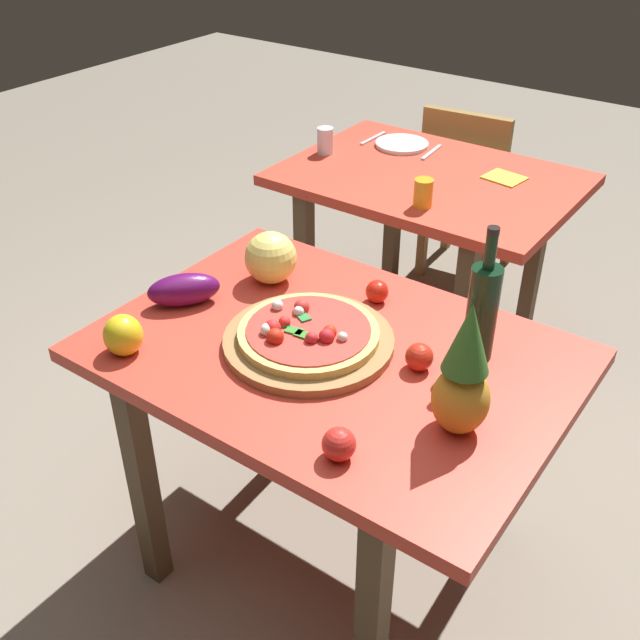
{
  "coord_description": "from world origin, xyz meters",
  "views": [
    {
      "loc": [
        0.87,
        -1.27,
        1.88
      ],
      "look_at": [
        -0.06,
        0.03,
        0.82
      ],
      "focal_mm": 42.01,
      "sensor_mm": 36.0,
      "label": 1
    }
  ],
  "objects_px": {
    "display_table": "(332,380)",
    "knife_utensil": "(432,152)",
    "dining_chair": "(468,184)",
    "eggplant": "(184,290)",
    "drinking_glass_juice": "(423,193)",
    "pineapple_left": "(464,376)",
    "fork_utensil": "(373,138)",
    "drinking_glass_water": "(325,141)",
    "melon": "(271,258)",
    "tomato_by_bottle": "(339,444)",
    "tomato_at_corner": "(419,357)",
    "bell_pepper": "(123,335)",
    "tomato_near_board": "(377,291)",
    "background_table": "(428,201)",
    "napkin_folded": "(504,178)",
    "pizza_board": "(309,341)",
    "pizza": "(307,332)",
    "dinner_plate": "(402,144)",
    "wine_bottle": "(482,310)"
  },
  "relations": [
    {
      "from": "display_table",
      "to": "pizza",
      "type": "relative_size",
      "value": 3.28
    },
    {
      "from": "display_table",
      "to": "pizza_board",
      "type": "relative_size",
      "value": 2.7
    },
    {
      "from": "drinking_glass_water",
      "to": "melon",
      "type": "bearing_deg",
      "value": -63.46
    },
    {
      "from": "dining_chair",
      "to": "tomato_at_corner",
      "type": "height_order",
      "value": "dining_chair"
    },
    {
      "from": "dinner_plate",
      "to": "napkin_folded",
      "type": "height_order",
      "value": "dinner_plate"
    },
    {
      "from": "display_table",
      "to": "pineapple_left",
      "type": "distance_m",
      "value": 0.47
    },
    {
      "from": "pineapple_left",
      "to": "fork_utensil",
      "type": "height_order",
      "value": "pineapple_left"
    },
    {
      "from": "wine_bottle",
      "to": "knife_utensil",
      "type": "relative_size",
      "value": 1.98
    },
    {
      "from": "dining_chair",
      "to": "eggplant",
      "type": "xyz_separation_m",
      "value": [
        0.0,
        -1.83,
        0.33
      ]
    },
    {
      "from": "pizza_board",
      "to": "tomato_near_board",
      "type": "relative_size",
      "value": 6.78
    },
    {
      "from": "pineapple_left",
      "to": "drinking_glass_water",
      "type": "relative_size",
      "value": 3.12
    },
    {
      "from": "tomato_by_bottle",
      "to": "knife_utensil",
      "type": "distance_m",
      "value": 1.8
    },
    {
      "from": "melon",
      "to": "drinking_glass_juice",
      "type": "xyz_separation_m",
      "value": [
        0.11,
        0.71,
        -0.03
      ]
    },
    {
      "from": "pizza",
      "to": "napkin_folded",
      "type": "height_order",
      "value": "pizza"
    },
    {
      "from": "eggplant",
      "to": "drinking_glass_juice",
      "type": "xyz_separation_m",
      "value": [
        0.22,
        0.94,
        0.01
      ]
    },
    {
      "from": "bell_pepper",
      "to": "fork_utensil",
      "type": "relative_size",
      "value": 0.6
    },
    {
      "from": "background_table",
      "to": "napkin_folded",
      "type": "height_order",
      "value": "napkin_folded"
    },
    {
      "from": "pizza_board",
      "to": "drinking_glass_juice",
      "type": "height_order",
      "value": "drinking_glass_juice"
    },
    {
      "from": "pizza_board",
      "to": "melon",
      "type": "bearing_deg",
      "value": 144.63
    },
    {
      "from": "bell_pepper",
      "to": "tomato_near_board",
      "type": "distance_m",
      "value": 0.69
    },
    {
      "from": "display_table",
      "to": "pizza_board",
      "type": "distance_m",
      "value": 0.13
    },
    {
      "from": "display_table",
      "to": "tomato_at_corner",
      "type": "relative_size",
      "value": 17.04
    },
    {
      "from": "melon",
      "to": "tomato_near_board",
      "type": "xyz_separation_m",
      "value": [
        0.31,
        0.08,
        -0.04
      ]
    },
    {
      "from": "tomato_by_bottle",
      "to": "napkin_folded",
      "type": "relative_size",
      "value": 0.53
    },
    {
      "from": "pineapple_left",
      "to": "bell_pepper",
      "type": "distance_m",
      "value": 0.85
    },
    {
      "from": "display_table",
      "to": "drinking_glass_water",
      "type": "distance_m",
      "value": 1.37
    },
    {
      "from": "dining_chair",
      "to": "tomato_near_board",
      "type": "distance_m",
      "value": 1.6
    },
    {
      "from": "display_table",
      "to": "drinking_glass_juice",
      "type": "xyz_separation_m",
      "value": [
        -0.23,
        0.88,
        0.15
      ]
    },
    {
      "from": "dining_chair",
      "to": "pizza_board",
      "type": "bearing_deg",
      "value": 97.26
    },
    {
      "from": "pineapple_left",
      "to": "knife_utensil",
      "type": "xyz_separation_m",
      "value": [
        -0.84,
        1.44,
        -0.14
      ]
    },
    {
      "from": "display_table",
      "to": "background_table",
      "type": "xyz_separation_m",
      "value": [
        -0.35,
        1.15,
        -0.01
      ]
    },
    {
      "from": "dining_chair",
      "to": "pizza",
      "type": "distance_m",
      "value": 1.87
    },
    {
      "from": "pizza_board",
      "to": "napkin_folded",
      "type": "xyz_separation_m",
      "value": [
        -0.04,
        1.3,
        -0.01
      ]
    },
    {
      "from": "melon",
      "to": "tomato_by_bottle",
      "type": "xyz_separation_m",
      "value": [
        0.57,
        -0.49,
        -0.04
      ]
    },
    {
      "from": "pizza_board",
      "to": "bell_pepper",
      "type": "distance_m",
      "value": 0.46
    },
    {
      "from": "knife_utensil",
      "to": "display_table",
      "type": "bearing_deg",
      "value": -76.64
    },
    {
      "from": "eggplant",
      "to": "tomato_at_corner",
      "type": "xyz_separation_m",
      "value": [
        0.67,
        0.12,
        -0.01
      ]
    },
    {
      "from": "display_table",
      "to": "knife_utensil",
      "type": "relative_size",
      "value": 6.56
    },
    {
      "from": "tomato_near_board",
      "to": "knife_utensil",
      "type": "distance_m",
      "value": 1.17
    },
    {
      "from": "tomato_by_bottle",
      "to": "tomato_near_board",
      "type": "relative_size",
      "value": 1.14
    },
    {
      "from": "knife_utensil",
      "to": "pineapple_left",
      "type": "bearing_deg",
      "value": -64.65
    },
    {
      "from": "dining_chair",
      "to": "pineapple_left",
      "type": "relative_size",
      "value": 2.62
    },
    {
      "from": "pizza",
      "to": "drinking_glass_juice",
      "type": "distance_m",
      "value": 0.92
    },
    {
      "from": "tomato_by_bottle",
      "to": "dinner_plate",
      "type": "distance_m",
      "value": 1.86
    },
    {
      "from": "tomato_at_corner",
      "to": "knife_utensil",
      "type": "height_order",
      "value": "tomato_at_corner"
    },
    {
      "from": "drinking_glass_juice",
      "to": "knife_utensil",
      "type": "distance_m",
      "value": 0.52
    },
    {
      "from": "wine_bottle",
      "to": "display_table",
      "type": "bearing_deg",
      "value": -148.76
    },
    {
      "from": "fork_utensil",
      "to": "napkin_folded",
      "type": "xyz_separation_m",
      "value": [
        0.63,
        -0.07,
        -0.0
      ]
    },
    {
      "from": "drinking_glass_juice",
      "to": "fork_utensil",
      "type": "relative_size",
      "value": 0.56
    },
    {
      "from": "pizza",
      "to": "dinner_plate",
      "type": "relative_size",
      "value": 1.64
    }
  ]
}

